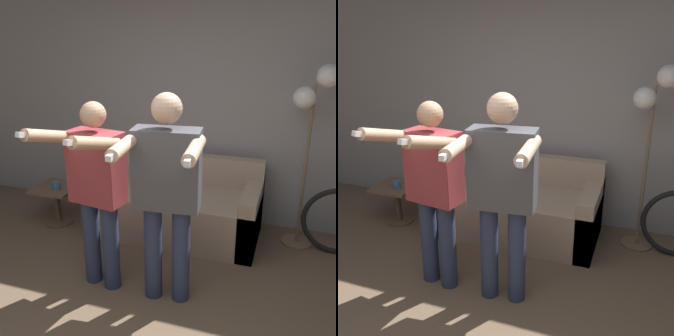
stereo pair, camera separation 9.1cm
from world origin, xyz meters
The scene contains 8 objects.
wall_back centered at (0.00, 2.51, 1.30)m, with size 10.00×0.05×2.60m.
couch centered at (-0.15, 2.00, 0.28)m, with size 1.72×0.81×0.79m.
person_left centered at (-0.48, 0.91, 0.91)m, with size 0.57×0.72×1.57m.
person_right centered at (0.11, 0.91, 0.97)m, with size 0.61×0.72×1.66m.
cat centered at (-0.47, 2.31, 0.87)m, with size 0.50×0.13×0.19m.
floor_lamp centered at (1.09, 2.16, 1.39)m, with size 0.39×0.30×1.78m.
side_table centered at (-1.48, 1.78, 0.31)m, with size 0.45×0.45×0.43m.
cup centered at (-1.44, 1.73, 0.47)m, with size 0.08×0.08×0.08m.
Camera 1 is at (0.98, -1.62, 2.06)m, focal length 42.00 mm.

